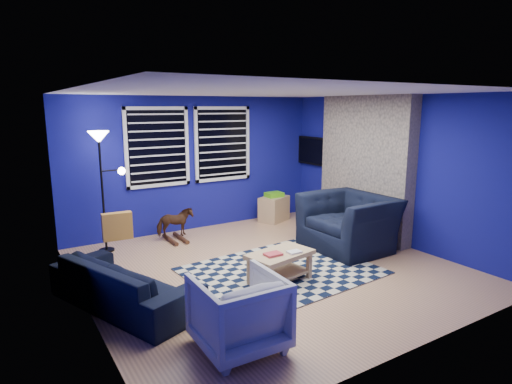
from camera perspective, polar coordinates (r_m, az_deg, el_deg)
floor at (r=6.32m, az=1.79°, el=-10.12°), size 5.00×5.00×0.00m
ceiling at (r=5.88m, az=1.94°, el=13.18°), size 5.00×5.00×0.00m
wall_back at (r=8.15m, az=-7.97°, el=3.76°), size 5.00×0.00×5.00m
wall_left at (r=5.06m, az=-22.42°, el=-1.64°), size 0.00×5.00×5.00m
wall_right at (r=7.63m, az=17.69°, el=2.82°), size 0.00×5.00×5.00m
fireplace at (r=7.87m, az=14.23°, el=2.85°), size 0.65×2.00×2.50m
window_left at (r=7.80m, az=-12.98°, el=5.83°), size 1.17×0.06×1.42m
window_right at (r=8.31m, az=-4.44°, el=6.41°), size 1.17×0.06×1.42m
tv at (r=8.99m, az=7.79°, el=5.43°), size 0.07×1.00×0.58m
rug at (r=6.21m, az=3.43°, el=-10.44°), size 2.64×2.17×0.02m
sofa at (r=5.33m, az=-17.13°, el=-11.50°), size 2.12×1.43×0.58m
armchair_big at (r=7.18m, az=12.25°, el=-4.00°), size 1.39×1.22×0.89m
armchair_bent at (r=4.27m, az=-2.35°, el=-15.71°), size 0.82×0.84×0.74m
rocking_horse at (r=7.57m, az=-10.75°, el=-4.03°), size 0.37×0.65×0.52m
coffee_table at (r=5.75m, az=3.23°, el=-9.12°), size 0.95×0.66×0.44m
cabinet at (r=8.76m, az=2.42°, el=-2.17°), size 0.72×0.62×0.59m
floor_lamp at (r=7.11m, az=-19.93°, el=4.83°), size 0.53×0.32×1.94m
throw_pillow at (r=5.95m, az=-18.01°, el=-4.36°), size 0.39×0.15×0.36m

